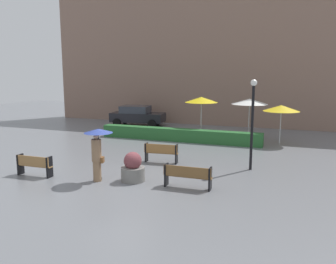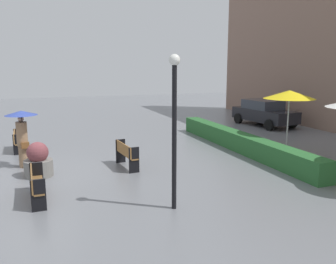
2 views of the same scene
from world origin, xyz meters
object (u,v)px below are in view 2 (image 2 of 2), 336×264
parked_car (264,112)px  pedestrian_with_umbrella (22,129)px  bench_mid_center (126,153)px  lamp_post (174,117)px  patio_umbrella_yellow (290,95)px  bench_near_left (17,140)px  planter_pot (38,162)px  bench_near_right (36,183)px

parked_car → pedestrian_with_umbrella: bearing=-70.7°
bench_mid_center → lamp_post: size_ratio=0.41×
parked_car → patio_umbrella_yellow: bearing=-27.1°
patio_umbrella_yellow → pedestrian_with_umbrella: bearing=-97.1°
bench_mid_center → bench_near_left: (-4.09, -3.81, -0.03)m
bench_mid_center → parked_car: bearing=120.8°
bench_near_left → planter_pot: bearing=11.5°
pedestrian_with_umbrella → lamp_post: (5.37, 3.74, 0.99)m
pedestrian_with_umbrella → lamp_post: 6.62m
bench_near_right → pedestrian_with_umbrella: pedestrian_with_umbrella is taller
bench_near_right → pedestrian_with_umbrella: bearing=-173.6°
bench_near_left → parked_car: 14.07m
bench_near_left → lamp_post: size_ratio=0.40×
bench_near_left → patio_umbrella_yellow: patio_umbrella_yellow is taller
bench_mid_center → bench_near_right: bench_mid_center is taller
bench_near_left → planter_pot: (4.08, 0.83, -0.00)m
bench_near_right → patio_umbrella_yellow: patio_umbrella_yellow is taller
pedestrian_with_umbrella → lamp_post: bearing=34.8°
pedestrian_with_umbrella → bench_mid_center: bearing=69.8°
bench_mid_center → pedestrian_with_umbrella: (-1.27, -3.46, 0.89)m
planter_pot → bench_near_right: bearing=-2.0°
planter_pot → patio_umbrella_yellow: size_ratio=0.44×
parked_car → planter_pot: bearing=-65.3°
bench_near_left → parked_car: bearing=97.9°
bench_near_left → parked_car: (-1.94, 13.93, 0.31)m
bench_near_left → patio_umbrella_yellow: bearing=69.1°
bench_mid_center → bench_near_left: size_ratio=1.03×
lamp_post → planter_pot: bearing=-141.6°
bench_near_right → bench_near_left: bench_near_left is taller
bench_near_right → patio_umbrella_yellow: 10.50m
pedestrian_with_umbrella → lamp_post: lamp_post is taller
bench_near_right → planter_pot: bearing=178.0°
bench_mid_center → planter_pot: bearing=-90.2°
bench_near_left → parked_car: size_ratio=0.36×
bench_mid_center → planter_pot: size_ratio=1.39×
bench_near_left → lamp_post: (8.19, 4.09, 1.90)m
bench_near_right → bench_near_left: bearing=-173.3°
pedestrian_with_umbrella → parked_car: bearing=109.3°
lamp_post → parked_car: lamp_post is taller
bench_near_right → pedestrian_with_umbrella: size_ratio=0.87×
bench_near_left → patio_umbrella_yellow: (4.12, 10.83, 1.95)m
bench_mid_center → lamp_post: bearing=3.9°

